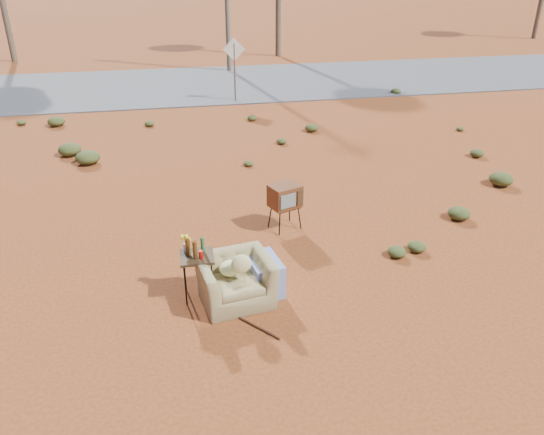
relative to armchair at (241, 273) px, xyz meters
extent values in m
plane|color=brown|center=(0.12, 0.01, -0.44)|extent=(140.00, 140.00, 0.00)
cube|color=#565659|center=(0.12, 15.01, -0.42)|extent=(140.00, 7.00, 0.04)
imported|color=#958351|center=(-0.09, -0.03, 0.03)|extent=(1.17, 0.86, 0.94)
ellipsoid|color=#DED887|center=(-0.15, 0.01, 0.11)|extent=(0.34, 0.34, 0.20)
ellipsoid|color=#DED887|center=(-0.01, -0.20, 0.29)|extent=(0.30, 0.15, 0.30)
cube|color=#213597|center=(0.39, 0.15, -0.16)|extent=(0.55, 0.76, 0.55)
cube|color=black|center=(1.16, 2.13, 0.00)|extent=(0.58, 0.52, 0.03)
cylinder|color=black|center=(1.01, 1.89, -0.22)|extent=(0.03, 0.03, 0.44)
cylinder|color=black|center=(1.43, 2.04, -0.22)|extent=(0.03, 0.03, 0.44)
cylinder|color=black|center=(0.89, 2.21, -0.22)|extent=(0.03, 0.03, 0.44)
cylinder|color=black|center=(1.31, 2.36, -0.22)|extent=(0.03, 0.03, 0.44)
cube|color=brown|center=(1.16, 2.13, 0.23)|extent=(0.66, 0.59, 0.42)
cube|color=slate|center=(1.17, 1.89, 0.23)|extent=(0.31, 0.13, 0.26)
cube|color=#472D19|center=(1.42, 1.98, 0.23)|extent=(0.12, 0.06, 0.30)
cube|color=#342413|center=(-0.62, 0.19, 0.25)|extent=(0.51, 0.51, 0.04)
cylinder|color=black|center=(-0.82, 0.00, -0.09)|extent=(0.02, 0.02, 0.69)
cylinder|color=black|center=(-0.43, -0.02, -0.09)|extent=(0.02, 0.02, 0.69)
cylinder|color=black|center=(-0.81, 0.39, -0.09)|extent=(0.02, 0.02, 0.69)
cylinder|color=black|center=(-0.42, 0.38, -0.09)|extent=(0.02, 0.02, 0.69)
cylinder|color=#482A0C|center=(-0.74, 0.24, 0.40)|extent=(0.07, 0.07, 0.26)
cylinder|color=#482A0C|center=(-0.64, 0.11, 0.41)|extent=(0.07, 0.07, 0.28)
cylinder|color=#265A2D|center=(-0.52, 0.28, 0.39)|extent=(0.06, 0.06, 0.24)
cylinder|color=red|center=(-0.56, 0.09, 0.34)|extent=(0.06, 0.06, 0.13)
cylinder|color=silver|center=(-0.76, 0.34, 0.34)|extent=(0.08, 0.08, 0.14)
ellipsoid|color=yellow|center=(-0.76, 0.34, 0.50)|extent=(0.16, 0.16, 0.12)
cylinder|color=#4E2714|center=(-0.06, -0.56, -0.42)|extent=(0.88, 1.08, 0.04)
cylinder|color=brown|center=(1.62, 12.01, 0.56)|extent=(0.06, 0.06, 2.00)
cube|color=silver|center=(1.62, 12.01, 1.36)|extent=(0.78, 0.04, 0.78)
ellipsoid|color=#454C21|center=(4.62, 1.81, -0.32)|extent=(0.44, 0.44, 0.24)
ellipsoid|color=#454C21|center=(-2.88, 6.51, -0.27)|extent=(0.60, 0.60, 0.33)
ellipsoid|color=#454C21|center=(6.92, 5.01, -0.34)|extent=(0.36, 0.36, 0.20)
ellipsoid|color=#454C21|center=(3.32, 8.01, -0.33)|extent=(0.40, 0.40, 0.22)
ellipsoid|color=#454C21|center=(-1.38, 9.51, -0.35)|extent=(0.30, 0.30, 0.17)
camera|label=1|loc=(-0.89, -6.65, 4.25)|focal=35.00mm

